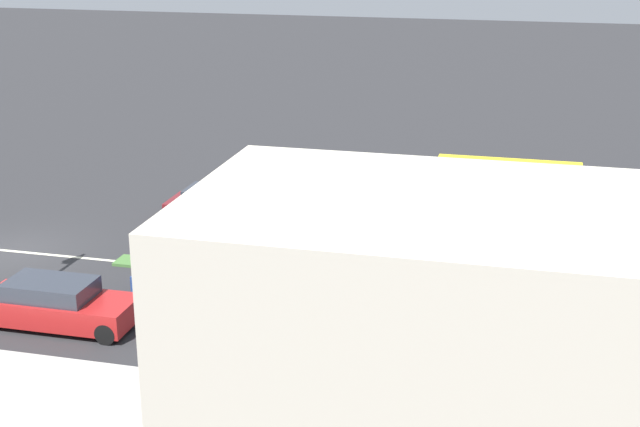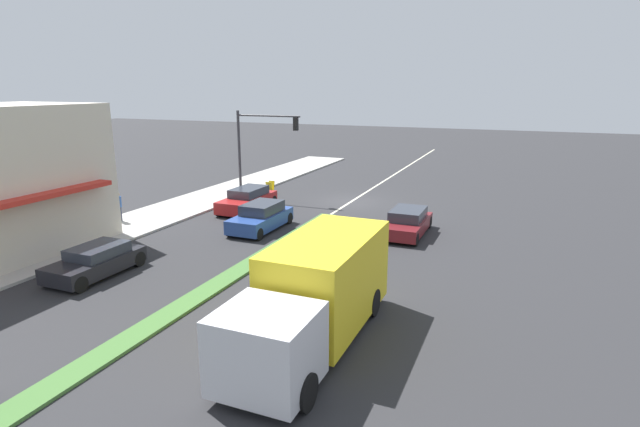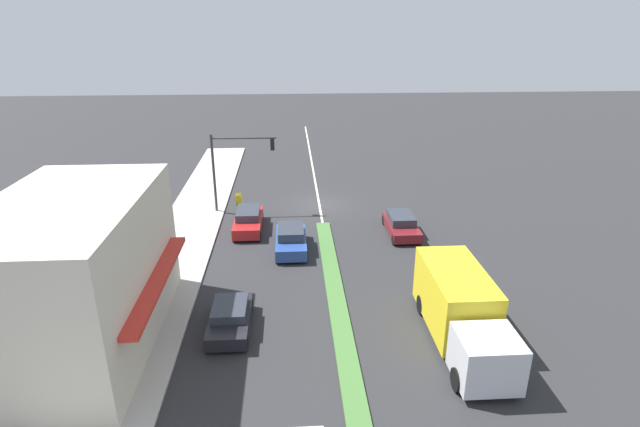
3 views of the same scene
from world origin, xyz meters
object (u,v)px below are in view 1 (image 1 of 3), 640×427
at_px(delivery_truck, 531,206).
at_px(sedan_dark, 465,352).
at_px(coupe_blue, 203,278).
at_px(hatchback_red, 57,304).
at_px(pedestrian, 156,404).
at_px(sedan_maroon, 220,205).

bearing_deg(delivery_truck, sedan_dark, -7.92).
bearing_deg(coupe_blue, hatchback_red, -50.27).
distance_m(pedestrian, coupe_blue, 7.95).
distance_m(delivery_truck, sedan_maroon, 11.72).
distance_m(sedan_maroon, coupe_blue, 7.50).
bearing_deg(sedan_maroon, hatchback_red, -7.33).
relative_size(pedestrian, coupe_blue, 0.39).
bearing_deg(pedestrian, sedan_dark, 127.83).
relative_size(sedan_maroon, sedan_dark, 1.09).
height_order(delivery_truck, sedan_maroon, delivery_truck).
relative_size(pedestrian, sedan_maroon, 0.38).
bearing_deg(hatchback_red, delivery_truck, 127.63).
bearing_deg(pedestrian, coupe_blue, -166.28).
distance_m(delivery_truck, coupe_blue, 12.03).
bearing_deg(pedestrian, hatchback_red, -133.10).
bearing_deg(sedan_maroon, coupe_blue, 16.13).
bearing_deg(delivery_truck, sedan_maroon, -90.00).
xyz_separation_m(hatchback_red, sedan_dark, (-0.00, 11.58, -0.07)).
relative_size(pedestrian, hatchback_red, 0.35).
relative_size(delivery_truck, sedan_maroon, 1.80).
bearing_deg(coupe_blue, delivery_truck, 126.86).
height_order(delivery_truck, sedan_dark, delivery_truck).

